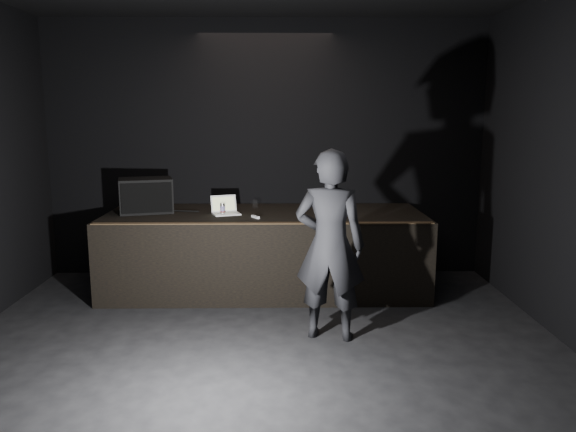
# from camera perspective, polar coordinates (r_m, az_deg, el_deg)

# --- Properties ---
(ground) EXTENTS (7.00, 7.00, 0.00)m
(ground) POSITION_cam_1_polar(r_m,az_deg,el_deg) (4.84, -3.17, -17.22)
(ground) COLOR black
(ground) RESTS_ON ground
(room_walls) EXTENTS (6.10, 7.10, 3.52)m
(room_walls) POSITION_cam_1_polar(r_m,az_deg,el_deg) (4.29, -3.44, 7.46)
(room_walls) COLOR black
(room_walls) RESTS_ON ground
(stage_riser) EXTENTS (4.00, 1.50, 1.00)m
(stage_riser) POSITION_cam_1_polar(r_m,az_deg,el_deg) (7.23, -2.33, -3.58)
(stage_riser) COLOR black
(stage_riser) RESTS_ON ground
(riser_lip) EXTENTS (3.92, 0.10, 0.01)m
(riser_lip) POSITION_cam_1_polar(r_m,az_deg,el_deg) (6.43, -2.53, -0.72)
(riser_lip) COLOR brown
(riser_lip) RESTS_ON stage_riser
(stage_monitor) EXTENTS (0.75, 0.63, 0.44)m
(stage_monitor) POSITION_cam_1_polar(r_m,az_deg,el_deg) (7.35, -14.22, 2.04)
(stage_monitor) COLOR black
(stage_monitor) RESTS_ON stage_riser
(cable) EXTENTS (0.92, 0.20, 0.02)m
(cable) POSITION_cam_1_polar(r_m,az_deg,el_deg) (7.42, -12.43, 0.57)
(cable) COLOR black
(cable) RESTS_ON stage_riser
(laptop) EXTENTS (0.40, 0.38, 0.22)m
(laptop) POSITION_cam_1_polar(r_m,az_deg,el_deg) (7.09, -6.40, 0.69)
(laptop) COLOR white
(laptop) RESTS_ON stage_riser
(beer_can) EXTENTS (0.06, 0.06, 0.15)m
(beer_can) POSITION_cam_1_polar(r_m,az_deg,el_deg) (7.01, -6.67, 0.71)
(beer_can) COLOR silver
(beer_can) RESTS_ON stage_riser
(plastic_cup) EXTENTS (0.08, 0.08, 0.10)m
(plastic_cup) POSITION_cam_1_polar(r_m,az_deg,el_deg) (7.52, -3.36, 1.24)
(plastic_cup) COLOR white
(plastic_cup) RESTS_ON stage_riser
(wii_remote) EXTENTS (0.11, 0.15, 0.03)m
(wii_remote) POSITION_cam_1_polar(r_m,az_deg,el_deg) (6.77, -3.33, -0.09)
(wii_remote) COLOR white
(wii_remote) RESTS_ON stage_riser
(person) EXTENTS (0.78, 0.60, 1.91)m
(person) POSITION_cam_1_polar(r_m,az_deg,el_deg) (5.57, 4.28, -2.98)
(person) COLOR black
(person) RESTS_ON ground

